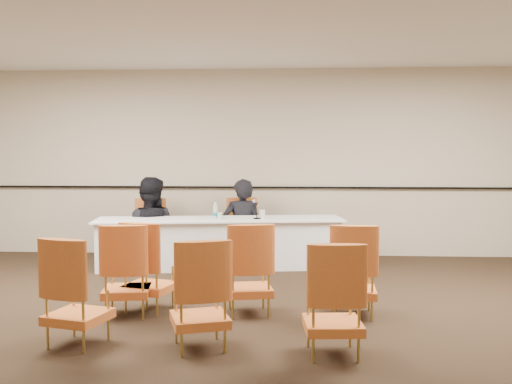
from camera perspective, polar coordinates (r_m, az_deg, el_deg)
floor at (r=5.48m, az=-2.01°, el=-13.70°), size 10.00×10.00×0.00m
ceiling at (r=5.39m, az=-2.09°, el=18.33°), size 10.00×10.00×0.00m
wall_back at (r=9.21m, az=0.35°, el=2.97°), size 10.00×0.04×3.00m
wall_rail at (r=9.19m, az=0.33°, el=0.47°), size 9.80×0.04×0.03m
panel_table at (r=8.29m, az=-3.65°, el=-5.11°), size 3.62×1.29×0.71m
panelist_main at (r=8.82m, az=-1.38°, el=-4.15°), size 0.67×0.50×1.68m
panelist_main_chair at (r=8.82m, az=-1.38°, el=-3.76°), size 0.56×0.56×0.95m
panelist_second at (r=8.87m, az=-10.61°, el=-4.35°), size 0.90×0.71×1.81m
panelist_second_chair at (r=8.86m, az=-10.61°, el=-3.79°), size 0.56×0.56×0.95m
papers at (r=8.19m, az=0.52°, el=-2.70°), size 0.36×0.31×0.00m
microphone at (r=8.14m, az=0.09°, el=-1.75°), size 0.16×0.22×0.28m
water_bottle at (r=8.23m, az=-4.08°, el=-1.86°), size 0.08×0.08×0.24m
drinking_glass at (r=8.17m, az=-3.67°, el=-2.38°), size 0.08×0.08×0.10m
coffee_cup at (r=8.18m, az=0.62°, el=-2.25°), size 0.10×0.10×0.13m
aud_chair_front_left at (r=6.13m, az=-10.63°, el=-7.27°), size 0.61×0.61×0.95m
aud_chair_front_mid at (r=5.91m, az=-0.74°, el=-7.63°), size 0.59×0.59×0.95m
aud_chair_front_right at (r=5.93m, az=9.67°, el=-7.64°), size 0.53×0.53×0.95m
aud_chair_back_left at (r=5.21m, az=-17.39°, el=-9.39°), size 0.61×0.61×0.95m
aud_chair_back_mid at (r=4.92m, az=-5.66°, el=-10.03°), size 0.63×0.63×0.95m
aud_chair_back_right at (r=4.79m, az=7.69°, el=-10.45°), size 0.54×0.54×0.95m
aud_chair_extra at (r=6.01m, az=-12.81°, el=-7.54°), size 0.57×0.57×0.95m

